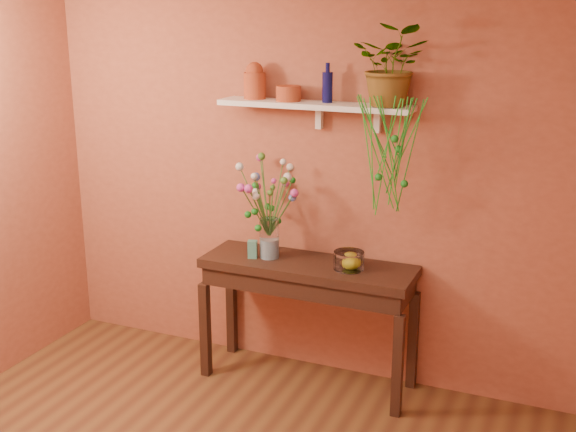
{
  "coord_description": "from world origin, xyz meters",
  "views": [
    {
      "loc": [
        1.73,
        -2.55,
        2.53
      ],
      "look_at": [
        0.0,
        1.55,
        1.25
      ],
      "focal_mm": 45.31,
      "sensor_mm": 36.0,
      "label": 1
    }
  ],
  "objects_px": {
    "glass_vase": "(269,241)",
    "spider_plant": "(393,65)",
    "terracotta_jug": "(255,81)",
    "sideboard": "(308,280)",
    "glass_bowl": "(349,261)",
    "bouquet": "(267,189)",
    "blue_bottle": "(327,86)"
  },
  "relations": [
    {
      "from": "sideboard",
      "to": "terracotta_jug",
      "type": "xyz_separation_m",
      "value": [
        -0.45,
        0.14,
        1.3
      ]
    },
    {
      "from": "glass_bowl",
      "to": "sideboard",
      "type": "bearing_deg",
      "value": 176.55
    },
    {
      "from": "spider_plant",
      "to": "glass_vase",
      "type": "relative_size",
      "value": 1.83
    },
    {
      "from": "terracotta_jug",
      "to": "blue_bottle",
      "type": "bearing_deg",
      "value": 0.98
    },
    {
      "from": "sideboard",
      "to": "bouquet",
      "type": "bearing_deg",
      "value": -178.45
    },
    {
      "from": "spider_plant",
      "to": "glass_vase",
      "type": "distance_m",
      "value": 1.43
    },
    {
      "from": "spider_plant",
      "to": "glass_bowl",
      "type": "height_order",
      "value": "spider_plant"
    },
    {
      "from": "spider_plant",
      "to": "bouquet",
      "type": "relative_size",
      "value": 0.89
    },
    {
      "from": "sideboard",
      "to": "glass_bowl",
      "type": "height_order",
      "value": "glass_bowl"
    },
    {
      "from": "sideboard",
      "to": "bouquet",
      "type": "distance_m",
      "value": 0.68
    },
    {
      "from": "spider_plant",
      "to": "glass_bowl",
      "type": "distance_m",
      "value": 1.28
    },
    {
      "from": "terracotta_jug",
      "to": "blue_bottle",
      "type": "xyz_separation_m",
      "value": [
        0.51,
        0.01,
        -0.01
      ]
    },
    {
      "from": "sideboard",
      "to": "spider_plant",
      "type": "relative_size",
      "value": 2.87
    },
    {
      "from": "blue_bottle",
      "to": "glass_vase",
      "type": "bearing_deg",
      "value": -155.84
    },
    {
      "from": "blue_bottle",
      "to": "glass_vase",
      "type": "xyz_separation_m",
      "value": [
        -0.35,
        -0.16,
        -1.04
      ]
    },
    {
      "from": "glass_vase",
      "to": "glass_bowl",
      "type": "distance_m",
      "value": 0.58
    },
    {
      "from": "blue_bottle",
      "to": "bouquet",
      "type": "bearing_deg",
      "value": -156.5
    },
    {
      "from": "spider_plant",
      "to": "blue_bottle",
      "type": "bearing_deg",
      "value": 177.13
    },
    {
      "from": "glass_vase",
      "to": "spider_plant",
      "type": "bearing_deg",
      "value": 9.81
    },
    {
      "from": "terracotta_jug",
      "to": "bouquet",
      "type": "xyz_separation_m",
      "value": [
        0.15,
        -0.15,
        -0.69
      ]
    },
    {
      "from": "terracotta_jug",
      "to": "glass_bowl",
      "type": "height_order",
      "value": "terracotta_jug"
    },
    {
      "from": "glass_vase",
      "to": "glass_bowl",
      "type": "height_order",
      "value": "glass_vase"
    },
    {
      "from": "glass_vase",
      "to": "bouquet",
      "type": "distance_m",
      "value": 0.37
    },
    {
      "from": "sideboard",
      "to": "blue_bottle",
      "type": "distance_m",
      "value": 1.3
    },
    {
      "from": "terracotta_jug",
      "to": "glass_bowl",
      "type": "bearing_deg",
      "value": -12.08
    },
    {
      "from": "sideboard",
      "to": "blue_bottle",
      "type": "height_order",
      "value": "blue_bottle"
    },
    {
      "from": "terracotta_jug",
      "to": "glass_vase",
      "type": "relative_size",
      "value": 0.89
    },
    {
      "from": "sideboard",
      "to": "glass_bowl",
      "type": "bearing_deg",
      "value": -3.45
    },
    {
      "from": "sideboard",
      "to": "spider_plant",
      "type": "xyz_separation_m",
      "value": [
        0.5,
        0.13,
        1.44
      ]
    },
    {
      "from": "spider_plant",
      "to": "glass_bowl",
      "type": "bearing_deg",
      "value": -144.38
    },
    {
      "from": "sideboard",
      "to": "terracotta_jug",
      "type": "relative_size",
      "value": 5.92
    },
    {
      "from": "terracotta_jug",
      "to": "glass_bowl",
      "type": "xyz_separation_m",
      "value": [
        0.74,
        -0.16,
        -1.12
      ]
    }
  ]
}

